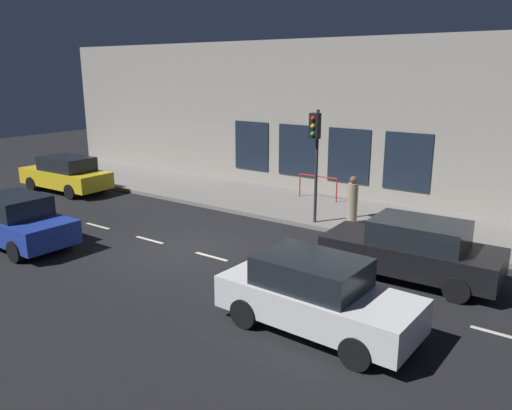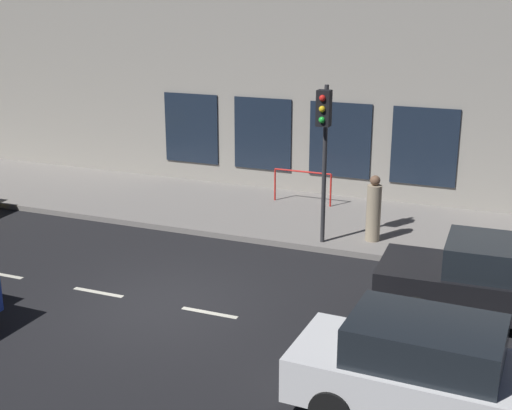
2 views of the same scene
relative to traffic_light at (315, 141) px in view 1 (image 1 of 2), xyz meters
The scene contains 11 objects.
ground_plane 5.57m from the traffic_light, 155.08° to the left, with size 60.00×60.00×0.00m, color black.
sidewalk 4.05m from the traffic_light, 44.84° to the left, with size 4.50×32.00×0.15m.
building_facade 4.96m from the traffic_light, 23.56° to the left, with size 0.65×32.00×6.54m.
lane_centre_line 5.30m from the traffic_light, 167.06° to the left, with size 0.12×27.20×0.01m.
traffic_light is the anchor object (origin of this frame).
parked_car_0 9.74m from the traffic_light, 137.13° to the left, with size 1.91×4.02×1.58m.
parked_car_1 5.40m from the traffic_light, 119.65° to the right, with size 2.00×4.50×1.58m.
parked_car_2 7.59m from the traffic_light, 150.31° to the right, with size 1.92×4.22×1.58m.
parked_car_3 11.93m from the traffic_light, 98.31° to the left, with size 1.91×4.47×1.58m.
pedestrian_0 2.46m from the traffic_light, 57.99° to the right, with size 0.48×0.48×1.67m.
red_railing 4.04m from the traffic_light, 26.17° to the left, with size 0.05×1.75×0.97m.
Camera 1 is at (-10.61, -10.17, 5.27)m, focal length 35.72 mm.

